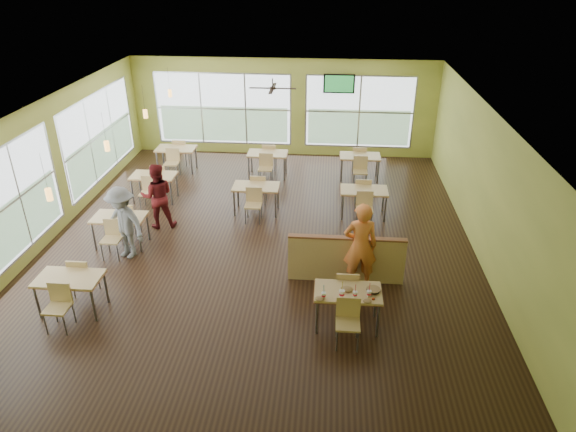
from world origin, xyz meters
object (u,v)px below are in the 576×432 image
object	(u,v)px
main_table	(348,296)
food_basket	(373,290)
man_plaid	(360,246)
half_wall_divider	(346,259)

from	to	relation	value
main_table	food_basket	bearing A→B (deg)	2.78
man_plaid	food_basket	xyz separation A→B (m)	(0.19, -1.27, -0.16)
half_wall_divider	food_basket	size ratio (longest dim) A/B	9.23
main_table	half_wall_divider	xyz separation A→B (m)	(0.00, 1.45, -0.11)
main_table	half_wall_divider	distance (m)	1.45
half_wall_divider	food_basket	bearing A→B (deg)	-72.55
man_plaid	food_basket	distance (m)	1.29
main_table	half_wall_divider	world-z (taller)	half_wall_divider
main_table	man_plaid	xyz separation A→B (m)	(0.26, 1.29, 0.31)
half_wall_divider	food_basket	world-z (taller)	half_wall_divider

